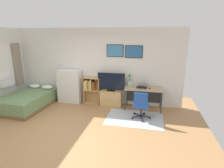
# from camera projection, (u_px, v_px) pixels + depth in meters

# --- Properties ---
(ground_plane) EXTENTS (7.20, 7.20, 0.00)m
(ground_plane) POSITION_uv_depth(u_px,v_px,m) (69.00, 134.00, 4.63)
(ground_plane) COLOR #A87A4C
(wall_back_with_posters) EXTENTS (6.12, 0.09, 2.70)m
(wall_back_with_posters) POSITION_uv_depth(u_px,v_px,m) (97.00, 66.00, 6.56)
(wall_back_with_posters) COLOR silver
(wall_back_with_posters) RESTS_ON ground_plane
(area_rug) EXTENTS (1.70, 1.20, 0.01)m
(area_rug) POSITION_uv_depth(u_px,v_px,m) (135.00, 118.00, 5.50)
(area_rug) COLOR #B2B7BC
(area_rug) RESTS_ON ground_plane
(bed) EXTENTS (1.34, 2.03, 0.61)m
(bed) POSITION_uv_depth(u_px,v_px,m) (29.00, 100.00, 6.32)
(bed) COLOR brown
(bed) RESTS_ON ground_plane
(dresser) EXTENTS (0.85, 0.46, 1.22)m
(dresser) POSITION_uv_depth(u_px,v_px,m) (70.00, 86.00, 6.70)
(dresser) COLOR silver
(dresser) RESTS_ON ground_plane
(bookshelf) EXTENTS (0.59, 0.30, 0.97)m
(bookshelf) POSITION_uv_depth(u_px,v_px,m) (91.00, 88.00, 6.60)
(bookshelf) COLOR tan
(bookshelf) RESTS_ON ground_plane
(tv_stand) EXTENTS (0.76, 0.41, 0.55)m
(tv_stand) POSITION_uv_depth(u_px,v_px,m) (111.00, 98.00, 6.48)
(tv_stand) COLOR tan
(tv_stand) RESTS_ON ground_plane
(television) EXTENTS (0.96, 0.16, 0.64)m
(television) POSITION_uv_depth(u_px,v_px,m) (111.00, 82.00, 6.30)
(television) COLOR black
(television) RESTS_ON tv_stand
(desk) EXTENTS (1.24, 0.61, 0.74)m
(desk) POSITION_uv_depth(u_px,v_px,m) (144.00, 91.00, 6.13)
(desk) COLOR tan
(desk) RESTS_ON ground_plane
(office_chair) EXTENTS (0.57, 0.58, 0.86)m
(office_chair) POSITION_uv_depth(u_px,v_px,m) (141.00, 105.00, 5.33)
(office_chair) COLOR #232326
(office_chair) RESTS_ON ground_plane
(laptop) EXTENTS (0.38, 0.41, 0.15)m
(laptop) POSITION_uv_depth(u_px,v_px,m) (142.00, 86.00, 6.10)
(laptop) COLOR #333338
(laptop) RESTS_ON desk
(computer_mouse) EXTENTS (0.06, 0.10, 0.03)m
(computer_mouse) POSITION_uv_depth(u_px,v_px,m) (150.00, 88.00, 5.94)
(computer_mouse) COLOR #262628
(computer_mouse) RESTS_ON desk
(bamboo_vase) EXTENTS (0.10, 0.10, 0.42)m
(bamboo_vase) POSITION_uv_depth(u_px,v_px,m) (129.00, 80.00, 6.25)
(bamboo_vase) COLOR silver
(bamboo_vase) RESTS_ON desk
(wine_glass) EXTENTS (0.07, 0.07, 0.18)m
(wine_glass) POSITION_uv_depth(u_px,v_px,m) (132.00, 84.00, 6.03)
(wine_glass) COLOR silver
(wine_glass) RESTS_ON desk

